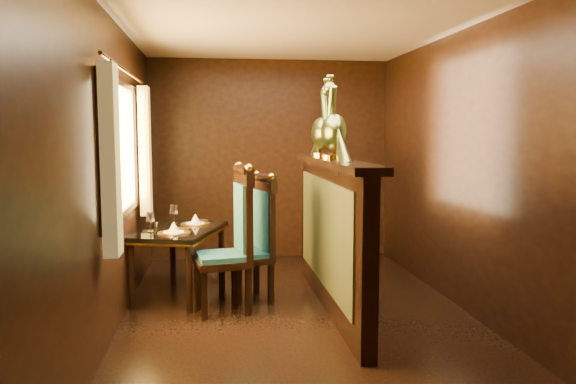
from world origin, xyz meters
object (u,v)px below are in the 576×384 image
Objects in this scene: chair_left at (235,234)px; peacock_right at (323,119)px; chair_right at (257,234)px; dining_table at (179,235)px; peacock_left at (334,116)px.

chair_left is 1.83× the size of peacock_right.
chair_right is at bearing -173.32° from peacock_right.
dining_table is 1.91m from peacock_left.
chair_left is 1.36m from peacock_left.
dining_table is 1.79m from peacock_right.
chair_right is at bearing -2.12° from dining_table.
peacock_left reaches higher than peacock_right.
chair_right is (0.73, -0.26, 0.04)m from dining_table.
peacock_right is (1.38, -0.19, 1.13)m from dining_table.
chair_left is (0.52, -0.52, 0.09)m from dining_table.
peacock_right is at bearing 9.80° from dining_table.
dining_table is 0.74m from chair_left.
chair_right is 1.34m from peacock_left.
peacock_left is at bearing -8.88° from dining_table.
chair_left is at bearing -158.66° from peacock_right.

